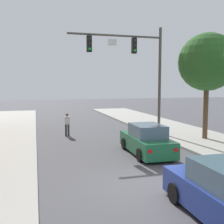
% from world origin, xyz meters
% --- Properties ---
extents(ground_plane, '(120.00, 120.00, 0.00)m').
position_xyz_m(ground_plane, '(0.00, 0.00, 0.00)').
color(ground_plane, '#4C4C51').
extents(traffic_signal_mast, '(6.64, 0.38, 7.50)m').
position_xyz_m(traffic_signal_mast, '(2.73, 9.17, 5.34)').
color(traffic_signal_mast, '#514C47').
rests_on(traffic_signal_mast, sidewalk_right).
extents(car_lead_green, '(1.93, 4.28, 1.60)m').
position_xyz_m(car_lead_green, '(1.59, 4.36, 0.72)').
color(car_lead_green, '#1E663D').
rests_on(car_lead_green, ground).
extents(pedestrian_crossing_road, '(0.36, 0.22, 1.64)m').
position_xyz_m(pedestrian_crossing_road, '(-1.86, 10.64, 0.91)').
color(pedestrian_crossing_road, '#333338').
rests_on(pedestrian_crossing_road, ground).
extents(street_tree_second, '(3.71, 3.71, 6.82)m').
position_xyz_m(street_tree_second, '(6.70, 6.63, 5.09)').
color(street_tree_second, brown).
rests_on(street_tree_second, sidewalk_right).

